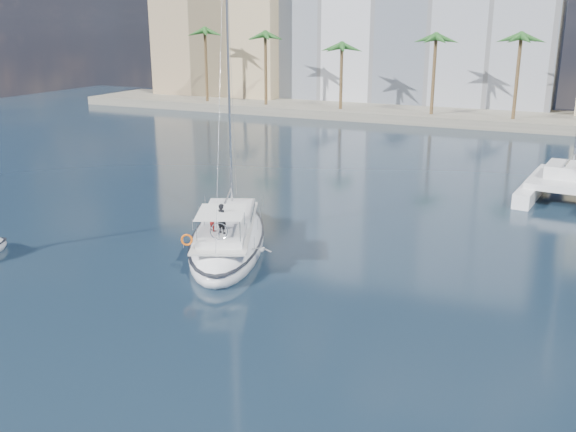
% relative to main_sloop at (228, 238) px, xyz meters
% --- Properties ---
extents(ground, '(160.00, 160.00, 0.00)m').
position_rel_main_sloop_xyz_m(ground, '(5.00, -3.63, -0.57)').
color(ground, black).
rests_on(ground, ground).
extents(quay, '(120.00, 14.00, 1.20)m').
position_rel_main_sloop_xyz_m(quay, '(5.00, 57.37, 0.03)').
color(quay, gray).
rests_on(quay, ground).
extents(building_modern, '(42.00, 16.00, 28.00)m').
position_rel_main_sloop_xyz_m(building_modern, '(-7.00, 69.37, 13.43)').
color(building_modern, silver).
rests_on(building_modern, ground).
extents(building_tan_left, '(22.00, 14.00, 22.00)m').
position_rel_main_sloop_xyz_m(building_tan_left, '(-37.00, 65.37, 10.43)').
color(building_tan_left, tan).
rests_on(building_tan_left, ground).
extents(palm_left, '(3.60, 3.60, 12.30)m').
position_rel_main_sloop_xyz_m(palm_left, '(-29.00, 53.37, 9.71)').
color(palm_left, brown).
rests_on(palm_left, ground).
extents(palm_centre, '(3.60, 3.60, 12.30)m').
position_rel_main_sloop_xyz_m(palm_centre, '(5.00, 53.37, 9.71)').
color(palm_centre, brown).
rests_on(palm_centre, ground).
extents(main_sloop, '(9.24, 13.84, 19.69)m').
position_rel_main_sloop_xyz_m(main_sloop, '(0.00, 0.00, 0.00)').
color(main_sloop, white).
rests_on(main_sloop, ground).
extents(catamaran, '(6.93, 12.20, 17.10)m').
position_rel_main_sloop_xyz_m(catamaran, '(17.71, 20.94, 0.57)').
color(catamaran, white).
rests_on(catamaran, ground).
extents(seagull, '(1.19, 0.51, 0.22)m').
position_rel_main_sloop_xyz_m(seagull, '(3.28, -2.01, 0.46)').
color(seagull, silver).
rests_on(seagull, ground).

